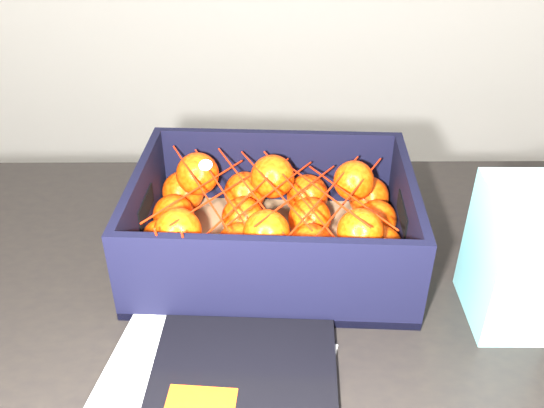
{
  "coord_description": "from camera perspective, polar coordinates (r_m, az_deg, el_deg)",
  "views": [
    {
      "loc": [
        -0.01,
        -0.35,
        1.29
      ],
      "look_at": [
        -0.04,
        0.3,
        0.86
      ],
      "focal_mm": 38.68,
      "sensor_mm": 36.0,
      "label": 1
    }
  ],
  "objects": [
    {
      "name": "table",
      "position": [
        0.86,
        -5.36,
        -15.12
      ],
      "size": [
        1.24,
        0.86,
        0.75
      ],
      "color": "black",
      "rests_on": "ground"
    },
    {
      "name": "retail_carton",
      "position": [
        0.78,
        22.26,
        -4.82
      ],
      "size": [
        0.09,
        0.13,
        0.18
      ],
      "primitive_type": "cube",
      "rotation": [
        0.0,
        0.0,
        0.04
      ],
      "color": "white",
      "rests_on": "table"
    },
    {
      "name": "produce_crate",
      "position": [
        0.84,
        0.1,
        -2.68
      ],
      "size": [
        0.39,
        0.29,
        0.13
      ],
      "color": "olive",
      "rests_on": "table"
    },
    {
      "name": "mesh_net",
      "position": [
        0.8,
        -0.51,
        0.84
      ],
      "size": [
        0.32,
        0.26,
        0.09
      ],
      "color": "#B91B06",
      "rests_on": "clementine_heap"
    },
    {
      "name": "clementine_heap",
      "position": [
        0.84,
        -0.2,
        -1.7
      ],
      "size": [
        0.37,
        0.27,
        0.12
      ],
      "color": "#F03705",
      "rests_on": "produce_crate"
    }
  ]
}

